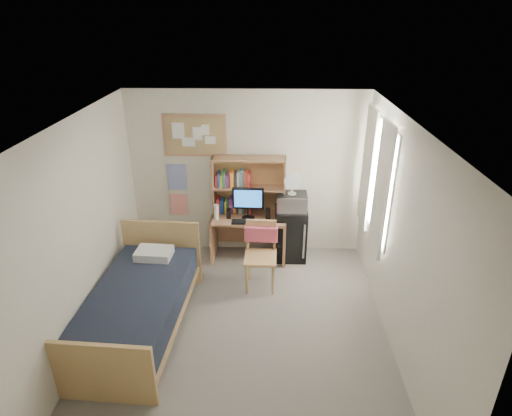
{
  "coord_description": "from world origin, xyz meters",
  "views": [
    {
      "loc": [
        0.31,
        -4.11,
        3.64
      ],
      "look_at": [
        0.16,
        1.2,
        1.15
      ],
      "focal_mm": 30.0,
      "sensor_mm": 36.0,
      "label": 1
    }
  ],
  "objects_px": {
    "bulletin_board": "(195,135)",
    "speaker_right": "(268,214)",
    "monitor": "(248,204)",
    "desk_fan": "(292,184)",
    "speaker_left": "(229,214)",
    "mini_fridge": "(290,233)",
    "desk_chair": "(260,257)",
    "bed": "(138,310)",
    "microwave": "(292,202)",
    "desk": "(249,237)"
  },
  "relations": [
    {
      "from": "bulletin_board",
      "to": "microwave",
      "type": "xyz_separation_m",
      "value": [
        1.47,
        -0.27,
        -0.95
      ]
    },
    {
      "from": "microwave",
      "to": "desk_fan",
      "type": "distance_m",
      "value": 0.29
    },
    {
      "from": "bed",
      "to": "desk_fan",
      "type": "bearing_deg",
      "value": 45.7
    },
    {
      "from": "monitor",
      "to": "microwave",
      "type": "distance_m",
      "value": 0.66
    },
    {
      "from": "speaker_left",
      "to": "desk_fan",
      "type": "relative_size",
      "value": 0.49
    },
    {
      "from": "desk",
      "to": "microwave",
      "type": "height_order",
      "value": "microwave"
    },
    {
      "from": "bed",
      "to": "speaker_right",
      "type": "distance_m",
      "value": 2.35
    },
    {
      "from": "monitor",
      "to": "microwave",
      "type": "bearing_deg",
      "value": 8.43
    },
    {
      "from": "bulletin_board",
      "to": "speaker_right",
      "type": "relative_size",
      "value": 5.35
    },
    {
      "from": "bed",
      "to": "speaker_left",
      "type": "relative_size",
      "value": 13.66
    },
    {
      "from": "desk",
      "to": "speaker_right",
      "type": "bearing_deg",
      "value": -11.31
    },
    {
      "from": "monitor",
      "to": "speaker_right",
      "type": "relative_size",
      "value": 2.86
    },
    {
      "from": "bed",
      "to": "speaker_right",
      "type": "xyz_separation_m",
      "value": [
        1.58,
        1.67,
        0.52
      ]
    },
    {
      "from": "bed",
      "to": "speaker_left",
      "type": "xyz_separation_m",
      "value": [
        0.98,
        1.68,
        0.51
      ]
    },
    {
      "from": "mini_fridge",
      "to": "bed",
      "type": "xyz_separation_m",
      "value": [
        -1.93,
        -1.78,
        -0.13
      ]
    },
    {
      "from": "desk_fan",
      "to": "speaker_right",
      "type": "bearing_deg",
      "value": -165.54
    },
    {
      "from": "desk",
      "to": "microwave",
      "type": "relative_size",
      "value": 2.54
    },
    {
      "from": "bulletin_board",
      "to": "desk_fan",
      "type": "relative_size",
      "value": 2.98
    },
    {
      "from": "desk_fan",
      "to": "bulletin_board",
      "type": "bearing_deg",
      "value": 170.11
    },
    {
      "from": "monitor",
      "to": "desk_fan",
      "type": "distance_m",
      "value": 0.72
    },
    {
      "from": "speaker_left",
      "to": "bulletin_board",
      "type": "bearing_deg",
      "value": 147.2
    },
    {
      "from": "desk_chair",
      "to": "mini_fridge",
      "type": "height_order",
      "value": "desk_chair"
    },
    {
      "from": "bulletin_board",
      "to": "speaker_left",
      "type": "xyz_separation_m",
      "value": [
        0.51,
        -0.35,
        -1.12
      ]
    },
    {
      "from": "mini_fridge",
      "to": "microwave",
      "type": "distance_m",
      "value": 0.55
    },
    {
      "from": "speaker_right",
      "to": "desk_fan",
      "type": "relative_size",
      "value": 0.56
    },
    {
      "from": "speaker_left",
      "to": "desk_fan",
      "type": "distance_m",
      "value": 1.07
    },
    {
      "from": "desk_chair",
      "to": "speaker_left",
      "type": "bearing_deg",
      "value": 125.73
    },
    {
      "from": "mini_fridge",
      "to": "monitor",
      "type": "height_order",
      "value": "monitor"
    },
    {
      "from": "speaker_right",
      "to": "microwave",
      "type": "distance_m",
      "value": 0.4
    },
    {
      "from": "desk",
      "to": "speaker_left",
      "type": "distance_m",
      "value": 0.53
    },
    {
      "from": "bed",
      "to": "desk_fan",
      "type": "height_order",
      "value": "desk_fan"
    },
    {
      "from": "bulletin_board",
      "to": "microwave",
      "type": "relative_size",
      "value": 2.07
    },
    {
      "from": "bulletin_board",
      "to": "speaker_left",
      "type": "bearing_deg",
      "value": -34.19
    },
    {
      "from": "desk_chair",
      "to": "speaker_right",
      "type": "bearing_deg",
      "value": 83.77
    },
    {
      "from": "speaker_left",
      "to": "mini_fridge",
      "type": "bearing_deg",
      "value": 6.99
    },
    {
      "from": "mini_fridge",
      "to": "bed",
      "type": "relative_size",
      "value": 0.4
    },
    {
      "from": "microwave",
      "to": "desk_fan",
      "type": "xyz_separation_m",
      "value": [
        0.0,
        0.0,
        0.29
      ]
    },
    {
      "from": "speaker_right",
      "to": "speaker_left",
      "type": "bearing_deg",
      "value": -180.0
    },
    {
      "from": "bulletin_board",
      "to": "desk",
      "type": "distance_m",
      "value": 1.78
    },
    {
      "from": "monitor",
      "to": "desk_fan",
      "type": "xyz_separation_m",
      "value": [
        0.66,
        0.08,
        0.29
      ]
    },
    {
      "from": "monitor",
      "to": "speaker_right",
      "type": "xyz_separation_m",
      "value": [
        0.3,
        -0.01,
        -0.16
      ]
    },
    {
      "from": "speaker_left",
      "to": "speaker_right",
      "type": "bearing_deg",
      "value": 0.0
    },
    {
      "from": "bulletin_board",
      "to": "bed",
      "type": "height_order",
      "value": "bulletin_board"
    },
    {
      "from": "desk_fan",
      "to": "monitor",
      "type": "bearing_deg",
      "value": -172.37
    },
    {
      "from": "bed",
      "to": "speaker_right",
      "type": "relative_size",
      "value": 12.11
    },
    {
      "from": "monitor",
      "to": "speaker_right",
      "type": "distance_m",
      "value": 0.34
    },
    {
      "from": "desk_chair",
      "to": "monitor",
      "type": "xyz_separation_m",
      "value": [
        -0.2,
        0.73,
        0.48
      ]
    },
    {
      "from": "desk",
      "to": "desk_fan",
      "type": "height_order",
      "value": "desk_fan"
    },
    {
      "from": "mini_fridge",
      "to": "speaker_right",
      "type": "height_order",
      "value": "speaker_right"
    },
    {
      "from": "bed",
      "to": "monitor",
      "type": "bearing_deg",
      "value": 56.16
    }
  ]
}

